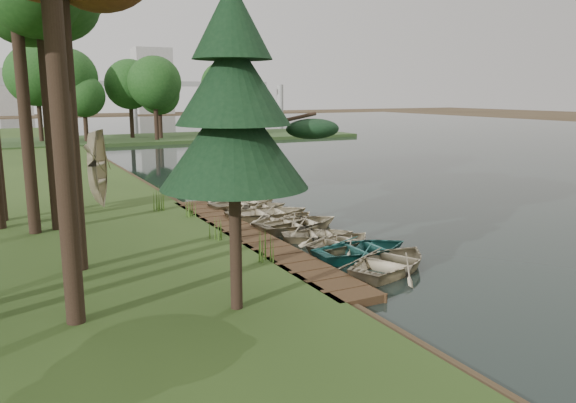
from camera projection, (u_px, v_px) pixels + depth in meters
name	position (u px, v px, depth m)	size (l,w,h in m)	color
ground	(285.00, 238.00, 23.43)	(300.00, 300.00, 0.00)	#3D2F1D
water	(466.00, 154.00, 54.41)	(130.00, 200.00, 0.05)	black
boardwalk	(250.00, 239.00, 22.68)	(1.60, 16.00, 0.30)	#3C2917
peninsula	(160.00, 139.00, 70.55)	(50.00, 14.00, 0.45)	#2B441E
far_trees	(131.00, 88.00, 67.86)	(45.60, 5.60, 8.80)	black
bridge	(99.00, 87.00, 132.15)	(95.90, 4.00, 8.60)	#A5A5A0
building_a	(152.00, 81.00, 157.21)	(10.00, 8.00, 18.00)	#A5A5A0
building_b	(15.00, 92.00, 146.31)	(8.00, 8.00, 12.00)	#A5A5A0
rowboat_0	(392.00, 259.00, 18.86)	(2.78, 3.89, 0.81)	tan
rowboat_1	(363.00, 247.00, 20.35)	(2.71, 3.80, 0.79)	#28706A
rowboat_2	(342.00, 240.00, 21.58)	(2.31, 3.23, 0.67)	tan
rowboat_3	(318.00, 233.00, 22.79)	(2.14, 2.99, 0.62)	tan
rowboat_4	(299.00, 222.00, 24.36)	(2.76, 3.86, 0.80)	tan
rowboat_5	(286.00, 218.00, 25.18)	(2.55, 3.57, 0.74)	tan
rowboat_6	(268.00, 211.00, 26.42)	(2.84, 3.97, 0.82)	tan
rowboat_7	(256.00, 205.00, 28.18)	(2.27, 3.18, 0.66)	tan
rowboat_8	(245.00, 201.00, 28.90)	(2.69, 3.77, 0.78)	tan
rowboat_9	(241.00, 197.00, 30.67)	(2.14, 2.99, 0.62)	tan
rowboat_10	(227.00, 193.00, 31.61)	(2.26, 3.16, 0.65)	tan
stored_rowboat	(102.00, 200.00, 27.94)	(2.77, 3.88, 0.80)	tan
pine_tree	(233.00, 107.00, 14.01)	(3.80, 3.80, 8.37)	black
reeds_0	(264.00, 247.00, 19.01)	(0.60, 0.60, 1.05)	#3F661E
reeds_1	(218.00, 228.00, 21.90)	(0.60, 0.60, 0.91)	#3F661E
reeds_2	(189.00, 206.00, 26.00)	(0.60, 0.60, 0.95)	#3F661E
reeds_3	(158.00, 200.00, 27.26)	(0.60, 0.60, 1.09)	#3F661E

